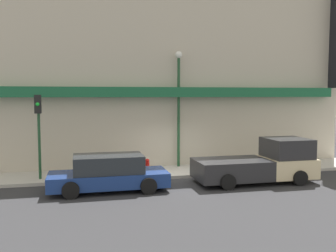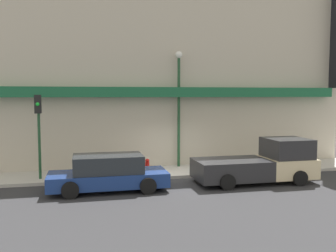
{
  "view_description": "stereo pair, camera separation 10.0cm",
  "coord_description": "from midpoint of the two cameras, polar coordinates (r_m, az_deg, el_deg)",
  "views": [
    {
      "loc": [
        -4.55,
        -16.24,
        3.82
      ],
      "look_at": [
        -0.47,
        1.03,
        2.34
      ],
      "focal_mm": 40.0,
      "sensor_mm": 36.0,
      "label": 1
    },
    {
      "loc": [
        -4.46,
        -16.26,
        3.82
      ],
      "look_at": [
        -0.47,
        1.03,
        2.34
      ],
      "focal_mm": 40.0,
      "sensor_mm": 36.0,
      "label": 2
    }
  ],
  "objects": [
    {
      "name": "traffic_light",
      "position": [
        17.09,
        -18.97,
        0.66
      ],
      "size": [
        0.28,
        0.42,
        3.68
      ],
      "color": "#1E4728",
      "rests_on": "sidewalk"
    },
    {
      "name": "pickup_truck",
      "position": [
        17.0,
        14.23,
        -5.57
      ],
      "size": [
        5.24,
        2.25,
        1.9
      ],
      "rotation": [
        0.0,
        0.0,
        0.03
      ],
      "color": "beige",
      "rests_on": "ground"
    },
    {
      "name": "building",
      "position": [
        20.84,
        -0.44,
        7.67
      ],
      "size": [
        19.8,
        3.8,
        11.61
      ],
      "color": "#BCB29E",
      "rests_on": "ground"
    },
    {
      "name": "street_lamp",
      "position": [
        19.09,
        1.8,
        4.66
      ],
      "size": [
        0.36,
        0.36,
        5.88
      ],
      "color": "#1E4728",
      "rests_on": "sidewalk"
    },
    {
      "name": "parked_car",
      "position": [
        15.22,
        -8.91,
        -7.13
      ],
      "size": [
        4.69,
        2.02,
        1.44
      ],
      "rotation": [
        0.0,
        0.0,
        -0.04
      ],
      "color": "navy",
      "rests_on": "ground"
    },
    {
      "name": "sidewalk",
      "position": [
        18.5,
        1.39,
        -6.94
      ],
      "size": [
        36.0,
        2.59,
        0.14
      ],
      "color": "#B7B2A8",
      "rests_on": "ground"
    },
    {
      "name": "ground_plane",
      "position": [
        17.29,
        2.46,
        -8.01
      ],
      "size": [
        80.0,
        80.0,
        0.0
      ],
      "primitive_type": "plane",
      "color": "#2D2D30"
    },
    {
      "name": "fire_hydrant",
      "position": [
        17.54,
        -3.01,
        -6.15
      ],
      "size": [
        0.2,
        0.2,
        0.73
      ],
      "color": "red",
      "rests_on": "sidewalk"
    }
  ]
}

